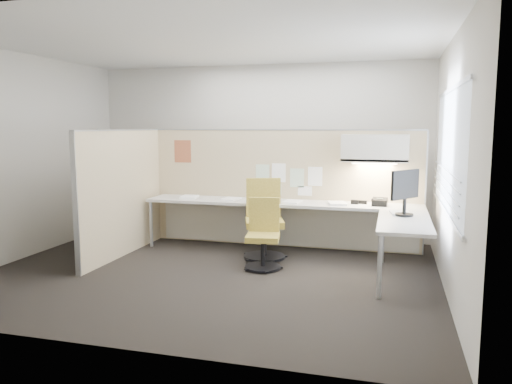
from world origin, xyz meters
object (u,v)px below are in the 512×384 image
(chair_right, at_px, (263,236))
(phone, at_px, (379,202))
(monitor, at_px, (405,190))
(chair_left, at_px, (264,222))
(desk, at_px, (301,213))

(chair_right, height_order, phone, chair_right)
(monitor, bearing_deg, chair_left, 115.34)
(desk, height_order, chair_left, chair_left)
(desk, xyz_separation_m, chair_right, (-0.35, -0.77, -0.19))
(desk, relative_size, monitor, 7.20)
(chair_right, distance_m, phone, 1.71)
(chair_left, distance_m, chair_right, 0.52)
(chair_right, xyz_separation_m, monitor, (1.72, 0.18, 0.64))
(desk, height_order, monitor, monitor)
(desk, bearing_deg, chair_left, -150.20)
(monitor, bearing_deg, phone, 58.74)
(chair_left, bearing_deg, desk, 11.47)
(chair_right, bearing_deg, monitor, -3.27)
(desk, bearing_deg, chair_right, -114.77)
(chair_left, relative_size, chair_right, 1.22)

